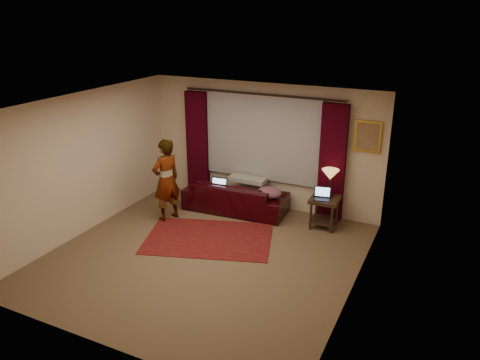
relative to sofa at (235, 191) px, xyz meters
The scene contains 20 objects.
floor 2.02m from the sofa, 79.47° to the right, with size 5.00×5.00×0.01m, color brown.
ceiling 2.93m from the sofa, 79.47° to the right, with size 5.00×5.00×0.02m, color silver.
wall_back 1.10m from the sofa, 57.17° to the left, with size 5.00×0.02×2.60m, color beige.
wall_front 4.54m from the sofa, 85.35° to the right, with size 5.00×0.02×2.60m, color beige.
wall_left 3.02m from the sofa, 137.78° to the right, with size 0.02×5.00×2.60m, color beige.
wall_right 3.56m from the sofa, 34.15° to the right, with size 0.02×5.00×2.60m, color beige.
sheer_curtain 1.24m from the sofa, 54.14° to the left, with size 2.50×0.05×1.80m, color #9A99A1.
drape_left 1.44m from the sofa, 158.48° to the left, with size 0.50×0.14×2.30m, color black.
drape_right 2.06m from the sofa, 13.57° to the left, with size 0.50×0.14×2.30m, color black.
curtain_rod 2.03m from the sofa, 51.23° to the left, with size 0.04×0.04×3.40m, color black.
picture_frame 2.84m from the sofa, 12.14° to the left, with size 0.50×0.04×0.60m, color gold.
sofa is the anchor object (origin of this frame).
throw_blanket 0.53m from the sofa, 60.06° to the left, with size 0.77×0.31×0.09m, color #9A9A93.
clothing_pile 0.77m from the sofa, ahead, with size 0.51×0.39×0.21m, color #6D3E50.
laptop_sofa 0.39m from the sofa, 156.30° to the right, with size 0.34×0.37×0.24m, color black, non-canonical shape.
area_rug 1.41m from the sofa, 85.15° to the right, with size 2.28×1.52×0.01m, color #5F1515.
end_table 1.88m from the sofa, ahead, with size 0.52×0.52×0.61m, color black.
tiffany_lamp 1.96m from the sofa, ahead, with size 0.33×0.33×0.52m, color #A18040, non-canonical shape.
laptop_table 1.87m from the sofa, ahead, with size 0.30×0.33×0.22m, color black, non-canonical shape.
person 1.46m from the sofa, 137.73° to the right, with size 0.48×0.48×1.65m, color #9A9A93.
Camera 1 is at (3.60, -6.07, 4.01)m, focal length 35.00 mm.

